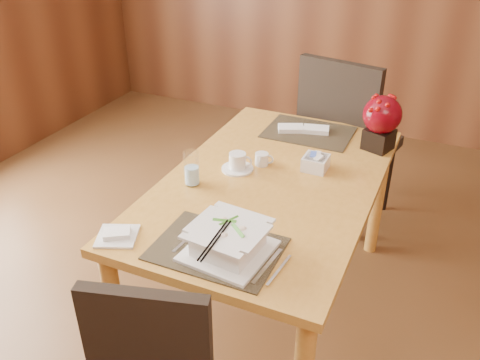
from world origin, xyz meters
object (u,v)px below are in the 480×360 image
at_px(bread_plate, 117,236).
at_px(soup_setting, 228,241).
at_px(coffee_cup, 237,163).
at_px(creamer_jug, 262,159).
at_px(water_glass, 192,168).
at_px(sugar_caddy, 316,163).
at_px(far_chair, 344,134).
at_px(berry_decor, 382,120).
at_px(dining_table, 271,198).

bearing_deg(bread_plate, soup_setting, 10.94).
xyz_separation_m(coffee_cup, creamer_jug, (0.08, 0.09, -0.01)).
distance_m(coffee_cup, water_glass, 0.24).
bearing_deg(sugar_caddy, water_glass, -142.25).
relative_size(sugar_caddy, far_chair, 0.10).
distance_m(water_glass, bread_plate, 0.47).
relative_size(creamer_jug, berry_decor, 0.29).
relative_size(dining_table, creamer_jug, 18.47).
bearing_deg(soup_setting, coffee_cup, 117.19).
height_order(dining_table, bread_plate, bread_plate).
xyz_separation_m(water_glass, creamer_jug, (0.21, 0.29, -0.05)).
bearing_deg(berry_decor, bread_plate, -122.93).
bearing_deg(berry_decor, dining_table, -126.14).
distance_m(soup_setting, bread_plate, 0.43).
relative_size(dining_table, bread_plate, 10.35).
bearing_deg(dining_table, coffee_cup, 172.39).
relative_size(berry_decor, bread_plate, 1.90).
xyz_separation_m(coffee_cup, water_glass, (-0.13, -0.20, 0.04)).
height_order(soup_setting, coffee_cup, soup_setting).
height_order(coffee_cup, water_glass, water_glass).
relative_size(water_glass, sugar_caddy, 1.43).
bearing_deg(water_glass, soup_setting, -47.00).
bearing_deg(dining_table, creamer_jug, 129.48).
relative_size(soup_setting, sugar_caddy, 2.79).
distance_m(creamer_jug, far_chair, 0.85).
xyz_separation_m(sugar_caddy, far_chair, (-0.04, 0.74, -0.17)).
bearing_deg(far_chair, bread_plate, 85.01).
distance_m(dining_table, bread_plate, 0.74).
bearing_deg(water_glass, sugar_caddy, 37.75).
distance_m(dining_table, berry_decor, 0.68).
xyz_separation_m(soup_setting, coffee_cup, (-0.23, 0.58, -0.02)).
bearing_deg(sugar_caddy, dining_table, -130.63).
bearing_deg(soup_setting, dining_table, 100.88).
xyz_separation_m(creamer_jug, berry_decor, (0.46, 0.39, 0.13)).
relative_size(coffee_cup, bread_plate, 1.01).
bearing_deg(coffee_cup, berry_decor, 41.42).
bearing_deg(far_chair, berry_decor, 134.25).
bearing_deg(creamer_jug, berry_decor, 28.60).
bearing_deg(bread_plate, berry_decor, 57.07).
relative_size(dining_table, soup_setting, 4.89).
height_order(creamer_jug, far_chair, far_chair).
bearing_deg(creamer_jug, water_glass, -137.41).
distance_m(bread_plate, far_chair, 1.63).
xyz_separation_m(dining_table, bread_plate, (-0.37, -0.64, 0.10)).
distance_m(dining_table, far_chair, 0.93).
xyz_separation_m(coffee_cup, bread_plate, (-0.19, -0.66, -0.03)).
bearing_deg(dining_table, far_chair, 82.95).
xyz_separation_m(dining_table, water_glass, (-0.30, -0.18, 0.18)).
height_order(soup_setting, bread_plate, soup_setting).
bearing_deg(far_chair, sugar_caddy, 105.02).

